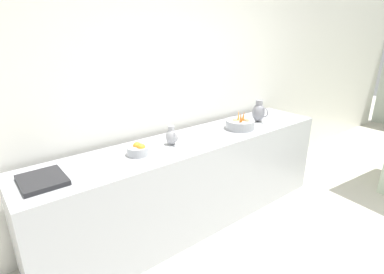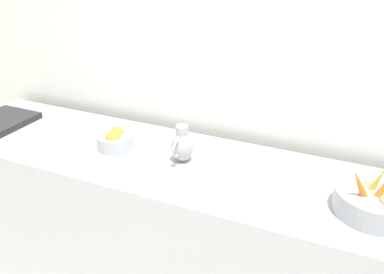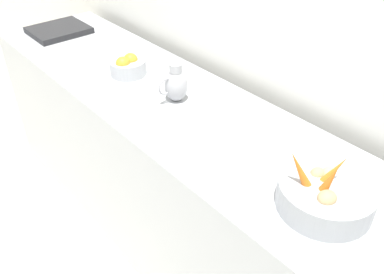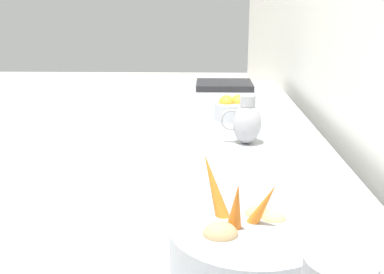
# 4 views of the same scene
# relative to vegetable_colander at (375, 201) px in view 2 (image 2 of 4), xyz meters

# --- Properties ---
(tile_wall_left) EXTENTS (0.10, 9.65, 3.00)m
(tile_wall_left) POSITION_rel_vegetable_colander_xyz_m (-0.49, -0.13, 0.51)
(tile_wall_left) COLOR white
(tile_wall_left) RESTS_ON ground_plane
(prep_counter) EXTENTS (0.66, 3.25, 0.94)m
(prep_counter) POSITION_rel_vegetable_colander_xyz_m (-0.05, -0.63, -0.52)
(prep_counter) COLOR #ADAFB5
(prep_counter) RESTS_ON ground_plane
(vegetable_colander) EXTENTS (0.31, 0.31, 0.22)m
(vegetable_colander) POSITION_rel_vegetable_colander_xyz_m (0.00, 0.00, 0.00)
(vegetable_colander) COLOR #9EA0A5
(vegetable_colander) RESTS_ON prep_counter
(orange_bowl) EXTENTS (0.19, 0.19, 0.11)m
(orange_bowl) POSITION_rel_vegetable_colander_xyz_m (-0.05, -1.23, -0.01)
(orange_bowl) COLOR #ADAFB5
(orange_bowl) RESTS_ON prep_counter
(metal_pitcher_short) EXTENTS (0.15, 0.11, 0.18)m
(metal_pitcher_short) POSITION_rel_vegetable_colander_xyz_m (-0.07, -0.86, 0.03)
(metal_pitcher_short) COLOR #A3A3A8
(metal_pitcher_short) RESTS_ON prep_counter
(counter_sink_basin) EXTENTS (0.34, 0.30, 0.04)m
(counter_sink_basin) POSITION_rel_vegetable_colander_xyz_m (-0.03, -2.01, -0.03)
(counter_sink_basin) COLOR #232326
(counter_sink_basin) RESTS_ON prep_counter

